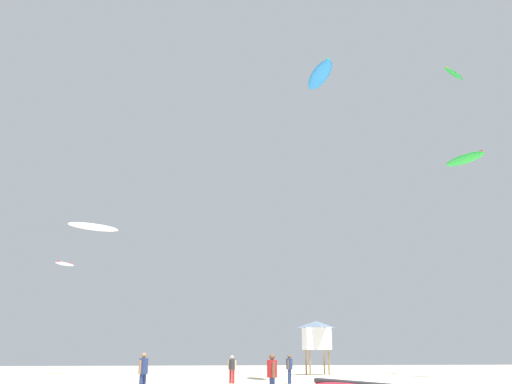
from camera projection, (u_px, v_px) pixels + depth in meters
The scene contains 10 objects.
person_foreground at pixel (272, 373), 19.94m from camera, with size 0.38×0.55×1.68m.
person_midground at pixel (232, 367), 31.04m from camera, with size 0.48×0.35×1.54m.
person_left at pixel (289, 367), 30.62m from camera, with size 0.36×0.47×1.59m.
person_right at pixel (143, 370), 22.65m from camera, with size 0.39×0.48×1.71m.
lifeguard_tower at pixel (316, 335), 43.25m from camera, with size 2.30×2.30×4.15m.
kite_aloft_0 at pixel (454, 74), 46.63m from camera, with size 2.86×2.48×0.67m.
kite_aloft_1 at pixel (94, 227), 45.98m from camera, with size 4.48×3.38×0.57m.
kite_aloft_2 at pixel (65, 264), 52.88m from camera, with size 1.83×1.99×0.53m.
kite_aloft_3 at pixel (320, 75), 37.38m from camera, with size 1.54×4.25×0.62m.
kite_aloft_4 at pixel (465, 159), 40.08m from camera, with size 2.31×3.49×0.67m.
Camera 1 is at (-3.27, -14.38, 1.74)m, focal length 37.75 mm.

